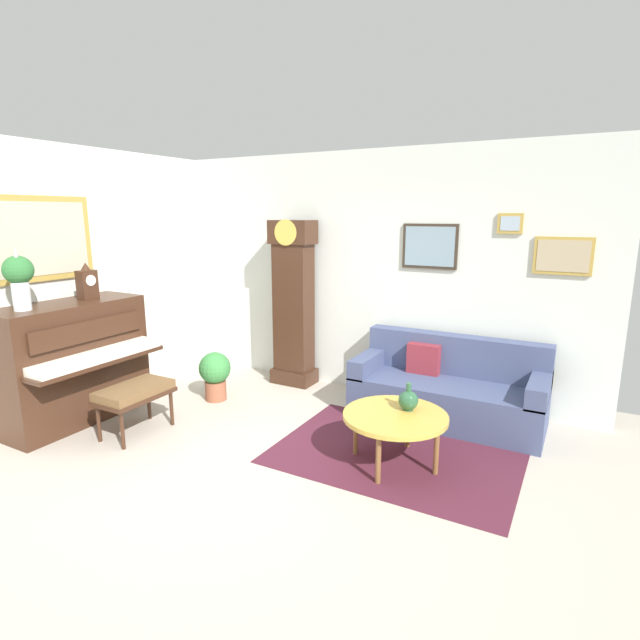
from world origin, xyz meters
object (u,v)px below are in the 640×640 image
(flower_vase, at_px, (19,276))
(green_jug, at_px, (408,400))
(mantel_clock, at_px, (87,283))
(potted_plant, at_px, (215,373))
(piano_bench, at_px, (135,393))
(couch, at_px, (448,390))
(coffee_table, at_px, (395,418))
(grandfather_clock, at_px, (294,308))
(piano, at_px, (73,362))

(flower_vase, xyz_separation_m, green_jug, (3.27, 1.26, -1.00))
(mantel_clock, distance_m, green_jug, 3.43)
(mantel_clock, relative_size, flower_vase, 0.66)
(flower_vase, xyz_separation_m, potted_plant, (0.89, 1.54, -1.22))
(green_jug, bearing_deg, piano_bench, -162.75)
(couch, relative_size, coffee_table, 2.16)
(potted_plant, bearing_deg, mantel_clock, -135.83)
(grandfather_clock, xyz_separation_m, mantel_clock, (-1.37, -1.80, 0.43))
(mantel_clock, relative_size, green_jug, 1.58)
(couch, xyz_separation_m, mantel_clock, (-3.35, -1.62, 1.09))
(piano_bench, height_order, flower_vase, flower_vase)
(coffee_table, xyz_separation_m, potted_plant, (-2.32, 0.43, -0.10))
(couch, xyz_separation_m, flower_vase, (-3.35, -2.30, 1.23))
(flower_vase, bearing_deg, mantel_clock, 89.96)
(grandfather_clock, distance_m, coffee_table, 2.35)
(coffee_table, relative_size, mantel_clock, 2.32)
(piano, xyz_separation_m, flower_vase, (0.00, -0.43, 0.92))
(grandfather_clock, bearing_deg, mantel_clock, -127.26)
(mantel_clock, bearing_deg, flower_vase, -90.04)
(grandfather_clock, height_order, potted_plant, grandfather_clock)
(piano, bearing_deg, grandfather_clock, 56.19)
(piano, distance_m, green_jug, 3.38)
(piano, relative_size, potted_plant, 2.57)
(piano_bench, bearing_deg, green_jug, 17.25)
(couch, bearing_deg, piano_bench, -144.68)
(grandfather_clock, bearing_deg, piano, -123.81)
(grandfather_clock, bearing_deg, potted_plant, -117.14)
(grandfather_clock, bearing_deg, couch, -5.28)
(mantel_clock, bearing_deg, green_jug, 10.02)
(green_jug, bearing_deg, piano, -165.84)
(piano_bench, height_order, coffee_table, piano_bench)
(grandfather_clock, height_order, coffee_table, grandfather_clock)
(couch, bearing_deg, mantel_clock, -154.23)
(green_jug, bearing_deg, potted_plant, 173.13)
(flower_vase, bearing_deg, piano_bench, 31.41)
(potted_plant, bearing_deg, green_jug, -6.87)
(flower_vase, bearing_deg, piano, 90.27)
(piano, bearing_deg, piano_bench, 4.22)
(coffee_table, relative_size, potted_plant, 1.57)
(couch, height_order, mantel_clock, mantel_clock)
(mantel_clock, bearing_deg, coffee_table, 7.79)
(piano_bench, xyz_separation_m, grandfather_clock, (0.57, 1.99, 0.56))
(piano, relative_size, piano_bench, 2.06)
(grandfather_clock, relative_size, mantel_clock, 5.34)
(piano, bearing_deg, couch, 29.09)
(coffee_table, distance_m, potted_plant, 2.36)
(couch, distance_m, flower_vase, 4.25)
(piano_bench, xyz_separation_m, couch, (2.55, 1.81, -0.09))
(piano, xyz_separation_m, couch, (3.36, 1.87, -0.31))
(mantel_clock, xyz_separation_m, green_jug, (3.27, 0.58, -0.86))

